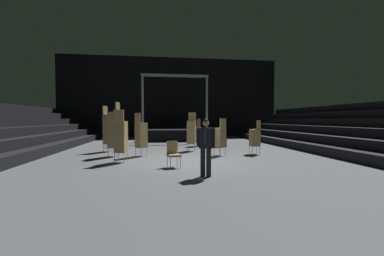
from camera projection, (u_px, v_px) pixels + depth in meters
ground_plane at (190, 162)px, 10.21m from camera, size 22.00×30.00×0.10m
arena_end_wall at (171, 97)px, 24.92m from camera, size 22.00×0.30×8.00m
bleacher_bank_right at (359, 127)px, 12.33m from camera, size 4.50×24.00×2.70m
stage_riser at (174, 134)px, 20.49m from camera, size 5.49×3.41×5.23m
man_with_tie at (206, 144)px, 7.43m from camera, size 0.57×0.34×1.77m
chair_stack_front_left at (121, 136)px, 9.94m from camera, size 0.52×0.52×2.14m
chair_stack_front_right at (220, 137)px, 11.84m from camera, size 0.61×0.61×1.79m
chair_stack_mid_left at (196, 132)px, 15.88m from camera, size 0.55×0.55×1.79m
chair_stack_mid_right at (141, 135)px, 11.64m from camera, size 0.62×0.62×2.05m
chair_stack_mid_centre at (255, 137)px, 12.29m from camera, size 0.44×0.44×1.71m
chair_stack_rear_left at (122, 133)px, 15.82m from camera, size 0.61×0.61×1.71m
chair_stack_rear_right at (114, 129)px, 11.53m from camera, size 0.54×0.54×2.56m
chair_stack_rear_centre at (191, 132)px, 13.50m from camera, size 0.55×0.55×2.14m
chair_stack_aisle_left at (108, 129)px, 13.27m from camera, size 0.57×0.57×2.48m
equipment_road_case at (218, 142)px, 15.50m from camera, size 1.01×0.79×0.64m
loose_chair_near_man at (173, 153)px, 8.95m from camera, size 0.53×0.53×0.95m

